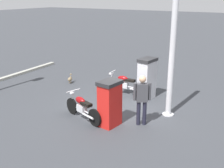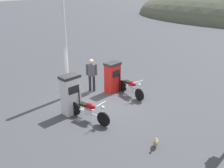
{
  "view_description": "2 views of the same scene",
  "coord_description": "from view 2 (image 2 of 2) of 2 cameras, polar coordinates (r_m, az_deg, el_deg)",
  "views": [
    {
      "loc": [
        -4.74,
        8.5,
        4.16
      ],
      "look_at": [
        0.61,
        -0.29,
        0.79
      ],
      "focal_mm": 44.35,
      "sensor_mm": 36.0,
      "label": 1
    },
    {
      "loc": [
        6.97,
        -8.09,
        5.29
      ],
      "look_at": [
        0.29,
        0.56,
        0.85
      ],
      "focal_mm": 41.07,
      "sensor_mm": 36.0,
      "label": 2
    }
  ],
  "objects": [
    {
      "name": "ground_plane",
      "position": [
        11.92,
        -2.75,
        -4.26
      ],
      "size": [
        120.0,
        120.0,
        0.0
      ],
      "primitive_type": "plane",
      "color": "#383A3F"
    },
    {
      "name": "wandering_duck",
      "position": [
        9.01,
        9.71,
        -12.52
      ],
      "size": [
        0.3,
        0.44,
        0.45
      ],
      "color": "#847051",
      "rests_on": "ground"
    },
    {
      "name": "canopy_support_pole",
      "position": [
        12.03,
        -10.37,
        7.1
      ],
      "size": [
        0.4,
        0.4,
        4.65
      ],
      "color": "silver",
      "rests_on": "ground"
    },
    {
      "name": "motorcycle_near_pump",
      "position": [
        10.33,
        -5.15,
        -5.87
      ],
      "size": [
        2.11,
        0.56,
        0.94
      ],
      "color": "black",
      "rests_on": "ground"
    },
    {
      "name": "attendant_person",
      "position": [
        12.87,
        -4.56,
        2.47
      ],
      "size": [
        0.53,
        0.38,
        1.7
      ],
      "color": "#1E1E2D",
      "rests_on": "ground"
    },
    {
      "name": "motorcycle_far_pump",
      "position": [
        12.48,
        4.26,
        -0.77
      ],
      "size": [
        1.85,
        0.8,
        0.94
      ],
      "color": "black",
      "rests_on": "ground"
    },
    {
      "name": "fuel_pump_far",
      "position": [
        12.83,
        0.12,
        1.56
      ],
      "size": [
        0.67,
        0.82,
        1.54
      ],
      "color": "red",
      "rests_on": "ground"
    },
    {
      "name": "fuel_pump_near",
      "position": [
        10.84,
        -9.18,
        -2.26
      ],
      "size": [
        0.64,
        0.87,
        1.71
      ],
      "color": "silver",
      "rests_on": "ground"
    }
  ]
}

